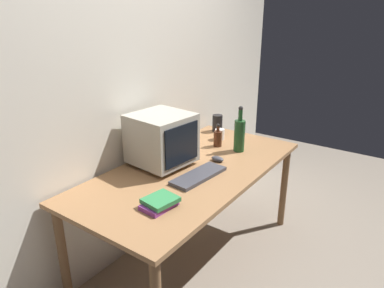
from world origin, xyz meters
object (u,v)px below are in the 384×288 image
Objects in this scene: book_stack at (160,203)px; keyboard at (199,176)px; mug at (220,134)px; bottle_short at (218,138)px; bottle_tall at (239,134)px; computer_mouse at (217,159)px; cd_spindle at (184,145)px; crt_monitor at (162,139)px; metal_canister at (217,123)px.

keyboard is at bearing 4.53° from book_stack.
mug reaches higher than book_stack.
bottle_tall is at bearing -87.86° from bottle_short.
cd_spindle reaches higher than computer_mouse.
crt_monitor reaches higher than mug.
crt_monitor is 0.57m from bottle_short.
mug is (0.69, -0.06, -0.15)m from crt_monitor.
crt_monitor reaches higher than bottle_short.
cd_spindle is (0.08, 0.36, 0.00)m from computer_mouse.
computer_mouse is 0.74m from book_stack.
book_stack is (-1.00, -0.23, -0.04)m from bottle_short.
book_stack is (-1.00, -0.04, -0.11)m from bottle_tall.
mug reaches higher than cd_spindle.
metal_canister is at bearing 31.96° from bottle_short.
bottle_short is (0.56, 0.20, 0.06)m from keyboard.
cd_spindle is at bearing 179.86° from metal_canister.
crt_monitor is at bearing 38.43° from book_stack.
crt_monitor is 0.71m from mug.
bottle_short is (0.26, 0.16, 0.05)m from computer_mouse.
bottle_tall reaches higher than keyboard.
mug is at bearing 25.80° from keyboard.
cd_spindle is at bearing 51.64° from keyboard.
bottle_tall is at bearing -118.90° from mug.
keyboard is at bearing -179.10° from bottle_tall.
keyboard is 0.97m from metal_canister.
computer_mouse is at bearing 173.79° from bottle_tall.
crt_monitor is 2.21× the size of bottle_short.
crt_monitor reaches higher than book_stack.
crt_monitor reaches higher than cd_spindle.
bottle_tall is (0.55, -0.32, -0.06)m from crt_monitor.
mug is at bearing 14.74° from book_stack.
cd_spindle is at bearing 157.93° from mug.
book_stack is at bearing -161.80° from metal_canister.
computer_mouse is 0.69m from metal_canister.
bottle_short reaches higher than computer_mouse.
mug is at bearing -22.07° from cd_spindle.
bottle_tall is (0.57, 0.01, 0.12)m from keyboard.
crt_monitor is at bearing 149.95° from bottle_tall.
keyboard is at bearing -168.82° from computer_mouse.
bottle_tall reaches higher than cd_spindle.
mug is (0.15, 0.07, -0.02)m from bottle_short.
keyboard is 0.55m from cd_spindle.
book_stack is 1.39m from metal_canister.
metal_canister reaches higher than keyboard.
bottle_short is at bearing -155.10° from mug.
bottle_short reaches higher than metal_canister.
bottle_short is at bearing -48.39° from cd_spindle.
cd_spindle is at bearing 28.07° from book_stack.
bottle_short is 0.28m from cd_spindle.
computer_mouse is 0.37m from cd_spindle.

